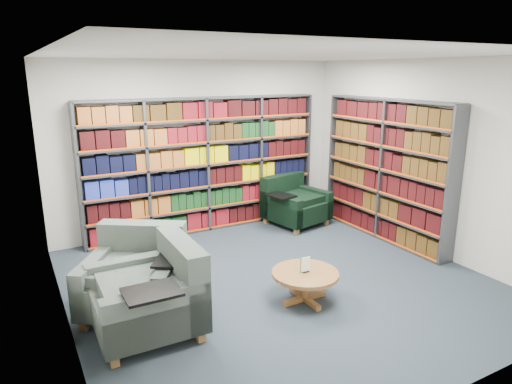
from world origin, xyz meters
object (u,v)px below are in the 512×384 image
chair_green_right (293,204)px  chair_teal_left (137,277)px  coffee_table (305,278)px  chair_teal_front (156,296)px

chair_green_right → chair_teal_left: bearing=-152.5°
chair_teal_left → coffee_table: bearing=-24.9°
chair_teal_left → chair_green_right: chair_teal_left is taller
chair_teal_front → coffee_table: size_ratio=1.55×
coffee_table → chair_teal_front: bearing=171.7°
chair_teal_left → chair_teal_front: bearing=-85.5°
chair_green_right → chair_teal_front: 3.86m
chair_green_right → coffee_table: size_ratio=1.50×
chair_teal_left → chair_teal_front: size_ratio=1.15×
chair_teal_left → chair_green_right: size_ratio=1.19×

